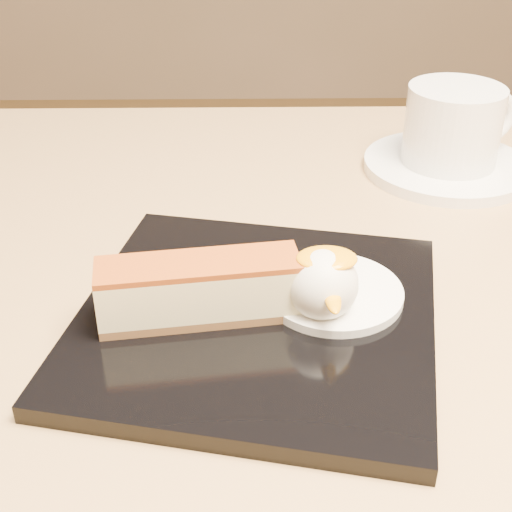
{
  "coord_description": "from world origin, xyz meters",
  "views": [
    {
      "loc": [
        -0.02,
        -0.37,
        1.0
      ],
      "look_at": [
        -0.02,
        0.02,
        0.76
      ],
      "focal_mm": 50.0,
      "sensor_mm": 36.0,
      "label": 1
    }
  ],
  "objects_px": {
    "ice_cream_scoop": "(322,284)",
    "coffee_cup": "(455,123)",
    "dessert_plate": "(257,318)",
    "table": "(279,487)",
    "cheesecake": "(199,289)",
    "saucer": "(446,166)"
  },
  "relations": [
    {
      "from": "ice_cream_scoop",
      "to": "coffee_cup",
      "type": "height_order",
      "value": "coffee_cup"
    },
    {
      "from": "dessert_plate",
      "to": "ice_cream_scoop",
      "type": "distance_m",
      "value": 0.05
    },
    {
      "from": "table",
      "to": "ice_cream_scoop",
      "type": "height_order",
      "value": "ice_cream_scoop"
    },
    {
      "from": "cheesecake",
      "to": "table",
      "type": "bearing_deg",
      "value": 0.7
    },
    {
      "from": "dessert_plate",
      "to": "ice_cream_scoop",
      "type": "height_order",
      "value": "ice_cream_scoop"
    },
    {
      "from": "dessert_plate",
      "to": "ice_cream_scoop",
      "type": "bearing_deg",
      "value": -7.13
    },
    {
      "from": "table",
      "to": "cheesecake",
      "type": "relative_size",
      "value": 6.33
    },
    {
      "from": "dessert_plate",
      "to": "coffee_cup",
      "type": "height_order",
      "value": "coffee_cup"
    },
    {
      "from": "saucer",
      "to": "coffee_cup",
      "type": "bearing_deg",
      "value": 24.2
    },
    {
      "from": "cheesecake",
      "to": "saucer",
      "type": "bearing_deg",
      "value": 39.91
    },
    {
      "from": "coffee_cup",
      "to": "cheesecake",
      "type": "bearing_deg",
      "value": -156.42
    },
    {
      "from": "dessert_plate",
      "to": "ice_cream_scoop",
      "type": "relative_size",
      "value": 4.97
    },
    {
      "from": "table",
      "to": "dessert_plate",
      "type": "distance_m",
      "value": 0.16
    },
    {
      "from": "table",
      "to": "saucer",
      "type": "height_order",
      "value": "saucer"
    },
    {
      "from": "dessert_plate",
      "to": "table",
      "type": "bearing_deg",
      "value": 9.92
    },
    {
      "from": "table",
      "to": "ice_cream_scoop",
      "type": "relative_size",
      "value": 18.09
    },
    {
      "from": "table",
      "to": "dessert_plate",
      "type": "bearing_deg",
      "value": -170.08
    },
    {
      "from": "table",
      "to": "saucer",
      "type": "distance_m",
      "value": 0.32
    },
    {
      "from": "dessert_plate",
      "to": "ice_cream_scoop",
      "type": "xyz_separation_m",
      "value": [
        0.04,
        -0.01,
        0.03
      ]
    },
    {
      "from": "saucer",
      "to": "dessert_plate",
      "type": "bearing_deg",
      "value": -127.61
    },
    {
      "from": "dessert_plate",
      "to": "saucer",
      "type": "distance_m",
      "value": 0.29
    },
    {
      "from": "cheesecake",
      "to": "saucer",
      "type": "distance_m",
      "value": 0.32
    }
  ]
}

